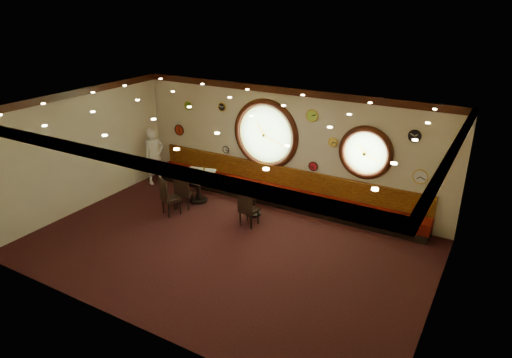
% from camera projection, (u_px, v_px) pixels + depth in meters
% --- Properties ---
extents(floor, '(9.00, 6.00, 0.00)m').
position_uv_depth(floor, '(225.00, 248.00, 10.47)').
color(floor, black).
rests_on(floor, ground).
extents(ceiling, '(9.00, 6.00, 0.02)m').
position_uv_depth(ceiling, '(221.00, 111.00, 9.26)').
color(ceiling, '#B88934').
rests_on(ceiling, wall_back).
extents(wall_back, '(9.00, 0.02, 3.20)m').
position_uv_depth(wall_back, '(285.00, 146.00, 12.27)').
color(wall_back, beige).
rests_on(wall_back, floor).
extents(wall_front, '(9.00, 0.02, 3.20)m').
position_uv_depth(wall_front, '(121.00, 245.00, 7.46)').
color(wall_front, beige).
rests_on(wall_front, floor).
extents(wall_left, '(0.02, 6.00, 3.20)m').
position_uv_depth(wall_left, '(81.00, 150.00, 11.95)').
color(wall_left, beige).
rests_on(wall_left, floor).
extents(wall_right, '(0.02, 6.00, 3.20)m').
position_uv_depth(wall_right, '(442.00, 235.00, 7.77)').
color(wall_right, beige).
rests_on(wall_right, floor).
extents(molding_back, '(9.00, 0.10, 0.18)m').
position_uv_depth(molding_back, '(286.00, 91.00, 11.66)').
color(molding_back, black).
rests_on(molding_back, wall_back).
extents(molding_front, '(9.00, 0.10, 0.18)m').
position_uv_depth(molding_front, '(112.00, 157.00, 6.93)').
color(molding_front, black).
rests_on(molding_front, wall_back).
extents(molding_left, '(0.10, 6.00, 0.18)m').
position_uv_depth(molding_left, '(73.00, 93.00, 11.35)').
color(molding_left, black).
rests_on(molding_left, wall_back).
extents(molding_right, '(0.10, 6.00, 0.18)m').
position_uv_depth(molding_right, '(454.00, 150.00, 7.23)').
color(molding_right, black).
rests_on(molding_right, wall_back).
extents(banquette_base, '(8.00, 0.55, 0.20)m').
position_uv_depth(banquette_base, '(280.00, 201.00, 12.61)').
color(banquette_base, black).
rests_on(banquette_base, floor).
extents(banquette_seat, '(8.00, 0.55, 0.30)m').
position_uv_depth(banquette_seat, '(280.00, 192.00, 12.51)').
color(banquette_seat, '#5D0E08').
rests_on(banquette_seat, banquette_base).
extents(banquette_back, '(8.00, 0.10, 0.55)m').
position_uv_depth(banquette_back, '(284.00, 176.00, 12.54)').
color(banquette_back, '#5F1307').
rests_on(banquette_back, wall_back).
extents(porthole_left_glass, '(1.66, 0.02, 1.66)m').
position_uv_depth(porthole_left_glass, '(266.00, 134.00, 12.45)').
color(porthole_left_glass, '#85B06A').
rests_on(porthole_left_glass, wall_back).
extents(porthole_left_frame, '(1.98, 0.18, 1.98)m').
position_uv_depth(porthole_left_frame, '(266.00, 134.00, 12.43)').
color(porthole_left_frame, black).
rests_on(porthole_left_frame, wall_back).
extents(porthole_left_ring, '(1.61, 0.03, 1.61)m').
position_uv_depth(porthole_left_ring, '(265.00, 135.00, 12.41)').
color(porthole_left_ring, gold).
rests_on(porthole_left_ring, wall_back).
extents(porthole_right_glass, '(1.10, 0.02, 1.10)m').
position_uv_depth(porthole_right_glass, '(366.00, 153.00, 11.17)').
color(porthole_right_glass, '#85B06A').
rests_on(porthole_right_glass, wall_back).
extents(porthole_right_frame, '(1.38, 0.18, 1.38)m').
position_uv_depth(porthole_right_frame, '(366.00, 153.00, 11.15)').
color(porthole_right_frame, black).
rests_on(porthole_right_frame, wall_back).
extents(porthole_right_ring, '(1.09, 0.03, 1.09)m').
position_uv_depth(porthole_right_ring, '(365.00, 153.00, 11.13)').
color(porthole_right_ring, gold).
rests_on(porthole_right_ring, wall_back).
extents(wall_clock_0, '(0.24, 0.03, 0.24)m').
position_uv_depth(wall_clock_0, '(222.00, 107.00, 12.84)').
color(wall_clock_0, black).
rests_on(wall_clock_0, wall_back).
extents(wall_clock_1, '(0.32, 0.03, 0.32)m').
position_uv_depth(wall_clock_1, '(179.00, 130.00, 13.92)').
color(wall_clock_1, red).
rests_on(wall_clock_1, wall_back).
extents(wall_clock_2, '(0.26, 0.03, 0.26)m').
position_uv_depth(wall_clock_2, '(188.00, 106.00, 13.43)').
color(wall_clock_2, '#6CAA22').
rests_on(wall_clock_2, wall_back).
extents(wall_clock_3, '(0.34, 0.03, 0.34)m').
position_uv_depth(wall_clock_3, '(420.00, 177.00, 10.64)').
color(wall_clock_3, white).
rests_on(wall_clock_3, wall_back).
extents(wall_clock_4, '(0.22, 0.03, 0.22)m').
position_uv_depth(wall_clock_4, '(333.00, 142.00, 11.48)').
color(wall_clock_4, '#ECCF4E').
rests_on(wall_clock_4, wall_back).
extents(wall_clock_5, '(0.24, 0.03, 0.24)m').
position_uv_depth(wall_clock_5, '(313.00, 166.00, 11.99)').
color(wall_clock_5, red).
rests_on(wall_clock_5, wall_back).
extents(wall_clock_6, '(0.20, 0.03, 0.20)m').
position_uv_depth(wall_clock_6, '(226.00, 150.00, 13.27)').
color(wall_clock_6, white).
rests_on(wall_clock_6, wall_back).
extents(wall_clock_7, '(0.28, 0.03, 0.28)m').
position_uv_depth(wall_clock_7, '(415.00, 136.00, 10.40)').
color(wall_clock_7, black).
rests_on(wall_clock_7, wall_back).
extents(wall_clock_8, '(0.30, 0.03, 0.30)m').
position_uv_depth(wall_clock_8, '(312.00, 116.00, 11.53)').
color(wall_clock_8, '#A7E246').
rests_on(wall_clock_8, wall_back).
extents(table_a, '(0.65, 0.65, 0.67)m').
position_uv_depth(table_a, '(198.00, 187.00, 12.72)').
color(table_a, black).
rests_on(table_a, floor).
extents(table_b, '(0.92, 0.92, 0.86)m').
position_uv_depth(table_b, '(198.00, 183.00, 12.62)').
color(table_b, black).
rests_on(table_b, floor).
extents(table_c, '(0.81, 0.81, 0.72)m').
position_uv_depth(table_c, '(253.00, 199.00, 11.88)').
color(table_c, black).
rests_on(table_c, floor).
extents(chair_a, '(0.50, 0.50, 0.60)m').
position_uv_depth(chair_a, '(183.00, 190.00, 12.18)').
color(chair_a, black).
rests_on(chair_a, floor).
extents(chair_b, '(0.56, 0.56, 0.63)m').
position_uv_depth(chair_b, '(168.00, 194.00, 11.83)').
color(chair_b, black).
rests_on(chair_b, floor).
extents(chair_c, '(0.43, 0.43, 0.62)m').
position_uv_depth(chair_c, '(247.00, 206.00, 11.23)').
color(chair_c, black).
rests_on(chair_c, floor).
extents(condiment_a_salt, '(0.04, 0.04, 0.10)m').
position_uv_depth(condiment_a_salt, '(199.00, 176.00, 12.69)').
color(condiment_a_salt, silver).
rests_on(condiment_a_salt, table_a).
extents(condiment_b_salt, '(0.03, 0.03, 0.10)m').
position_uv_depth(condiment_b_salt, '(197.00, 170.00, 12.55)').
color(condiment_b_salt, silver).
rests_on(condiment_b_salt, table_b).
extents(condiment_c_salt, '(0.04, 0.04, 0.10)m').
position_uv_depth(condiment_c_salt, '(251.00, 186.00, 11.88)').
color(condiment_c_salt, '#B7B8BC').
rests_on(condiment_c_salt, table_c).
extents(condiment_a_pepper, '(0.04, 0.04, 0.10)m').
position_uv_depth(condiment_a_pepper, '(197.00, 177.00, 12.57)').
color(condiment_a_pepper, silver).
rests_on(condiment_a_pepper, table_a).
extents(condiment_b_pepper, '(0.04, 0.04, 0.11)m').
position_uv_depth(condiment_b_pepper, '(198.00, 171.00, 12.42)').
color(condiment_b_pepper, silver).
rests_on(condiment_b_pepper, table_b).
extents(condiment_c_pepper, '(0.03, 0.03, 0.09)m').
position_uv_depth(condiment_c_pepper, '(252.00, 188.00, 11.72)').
color(condiment_c_pepper, silver).
rests_on(condiment_c_pepper, table_c).
extents(condiment_a_bottle, '(0.05, 0.05, 0.15)m').
position_uv_depth(condiment_a_bottle, '(201.00, 176.00, 12.60)').
color(condiment_a_bottle, gold).
rests_on(condiment_a_bottle, table_a).
extents(condiment_b_bottle, '(0.05, 0.05, 0.17)m').
position_uv_depth(condiment_b_bottle, '(204.00, 170.00, 12.47)').
color(condiment_b_bottle, gold).
rests_on(condiment_b_bottle, table_b).
extents(condiment_c_bottle, '(0.05, 0.05, 0.17)m').
position_uv_depth(condiment_c_bottle, '(257.00, 187.00, 11.73)').
color(condiment_c_bottle, gold).
rests_on(condiment_c_bottle, table_c).
extents(waiter, '(0.61, 0.74, 1.72)m').
position_uv_depth(waiter, '(154.00, 156.00, 13.76)').
color(waiter, white).
rests_on(waiter, floor).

